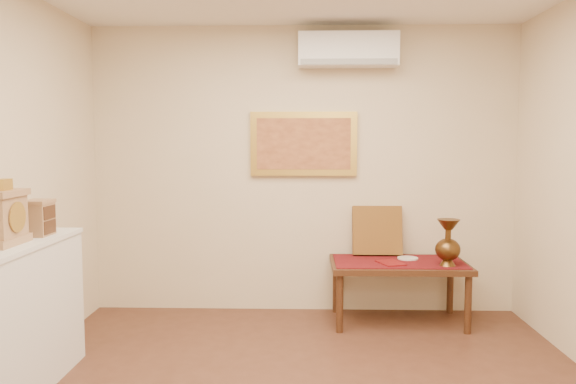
{
  "coord_description": "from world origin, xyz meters",
  "views": [
    {
      "loc": [
        0.0,
        -3.08,
        1.61
      ],
      "look_at": [
        -0.12,
        1.15,
        1.24
      ],
      "focal_mm": 35.0,
      "sensor_mm": 36.0,
      "label": 1
    }
  ],
  "objects_px": {
    "brass_urn_tall": "(448,237)",
    "low_table": "(398,269)",
    "mantel_clock": "(5,217)",
    "wooden_chest": "(39,218)"
  },
  "relations": [
    {
      "from": "brass_urn_tall",
      "to": "low_table",
      "type": "relative_size",
      "value": 0.41
    },
    {
      "from": "mantel_clock",
      "to": "wooden_chest",
      "type": "distance_m",
      "value": 0.36
    },
    {
      "from": "low_table",
      "to": "mantel_clock",
      "type": "bearing_deg",
      "value": -149.36
    },
    {
      "from": "brass_urn_tall",
      "to": "wooden_chest",
      "type": "distance_m",
      "value": 3.23
    },
    {
      "from": "wooden_chest",
      "to": "low_table",
      "type": "distance_m",
      "value": 2.98
    },
    {
      "from": "brass_urn_tall",
      "to": "low_table",
      "type": "bearing_deg",
      "value": 156.53
    },
    {
      "from": "wooden_chest",
      "to": "low_table",
      "type": "xyz_separation_m",
      "value": [
        2.65,
        1.23,
        -0.62
      ]
    },
    {
      "from": "mantel_clock",
      "to": "low_table",
      "type": "bearing_deg",
      "value": 30.64
    },
    {
      "from": "brass_urn_tall",
      "to": "mantel_clock",
      "type": "xyz_separation_m",
      "value": [
        -3.07,
        -1.42,
        0.35
      ]
    },
    {
      "from": "low_table",
      "to": "wooden_chest",
      "type": "bearing_deg",
      "value": -155.04
    }
  ]
}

